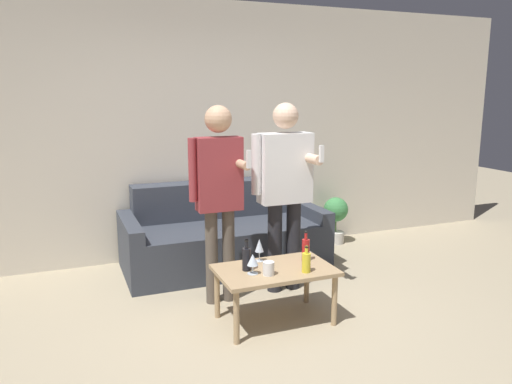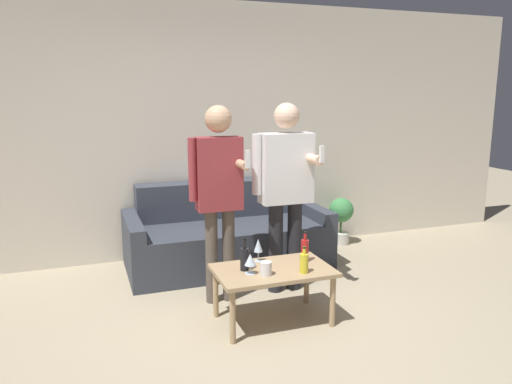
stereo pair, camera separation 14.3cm
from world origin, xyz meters
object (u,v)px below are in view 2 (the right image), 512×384
at_px(couch, 226,236).
at_px(bottle_orange, 245,258).
at_px(person_standing_right, 285,184).
at_px(coffee_table, 273,275).
at_px(person_standing_left, 219,187).

distance_m(couch, bottle_orange, 1.40).
height_order(bottle_orange, person_standing_right, person_standing_right).
xyz_separation_m(couch, bottle_orange, (-0.25, -1.36, 0.23)).
relative_size(coffee_table, person_standing_left, 0.54).
distance_m(coffee_table, bottle_orange, 0.27).
bearing_deg(coffee_table, person_standing_left, 118.30).
bearing_deg(person_standing_right, couch, 109.80).
bearing_deg(bottle_orange, coffee_table, -11.12).
bearing_deg(person_standing_left, person_standing_right, 4.11).
height_order(coffee_table, person_standing_right, person_standing_right).
distance_m(person_standing_left, person_standing_right, 0.62).
relative_size(couch, person_standing_right, 1.21).
relative_size(bottle_orange, person_standing_right, 0.14).
xyz_separation_m(coffee_table, person_standing_left, (-0.28, 0.52, 0.62)).
bearing_deg(coffee_table, couch, 88.69).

